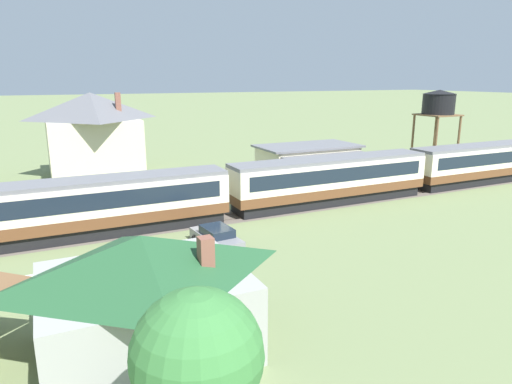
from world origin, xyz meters
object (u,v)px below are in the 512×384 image
yard_tree_0 (197,356)px  parked_car_grey (216,238)px  water_tower (439,104)px  passenger_train (230,189)px  station_house_grey_roof (93,134)px  cottage_dark_green_roof (144,292)px  station_building (308,164)px

yard_tree_0 → parked_car_grey: bearing=68.2°
parked_car_grey → water_tower: bearing=-73.0°
water_tower → passenger_train: bearing=-164.7°
passenger_train → station_house_grey_roof: bearing=110.3°
cottage_dark_green_roof → yard_tree_0: (-0.20, -7.56, 1.70)m
yard_tree_0 → passenger_train: bearing=65.9°
station_house_grey_roof → yard_tree_0: 44.61m
cottage_dark_green_roof → parked_car_grey: 12.00m
station_building → yard_tree_0: yard_tree_0 is taller
cottage_dark_green_roof → station_house_grey_roof: bearing=86.4°
cottage_dark_green_roof → parked_car_grey: cottage_dark_green_roof is taller
cottage_dark_green_roof → yard_tree_0: 7.75m
station_building → water_tower: 19.64m
parked_car_grey → yard_tree_0: yard_tree_0 is taller
station_house_grey_roof → cottage_dark_green_roof: (-2.29, -36.98, -2.29)m
parked_car_grey → station_building: bearing=-54.0°
cottage_dark_green_roof → parked_car_grey: size_ratio=1.82×
station_building → water_tower: bearing=1.5°
station_house_grey_roof → yard_tree_0: size_ratio=1.72×
passenger_train → yard_tree_0: bearing=-114.1°
station_house_grey_roof → water_tower: size_ratio=1.08×
station_house_grey_roof → parked_car_grey: bearing=-80.7°
parked_car_grey → yard_tree_0: bearing=152.4°
station_building → water_tower: water_tower is taller
passenger_train → station_building: bearing=33.2°
station_house_grey_roof → water_tower: bearing=-18.3°
station_building → yard_tree_0: (-22.55, -31.22, 2.21)m
station_house_grey_roof → passenger_train: bearing=-69.7°
station_building → station_house_grey_roof: 24.24m
passenger_train → parked_car_grey: size_ratio=16.72×
station_building → yard_tree_0: 38.57m
water_tower → yard_tree_0: water_tower is taller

